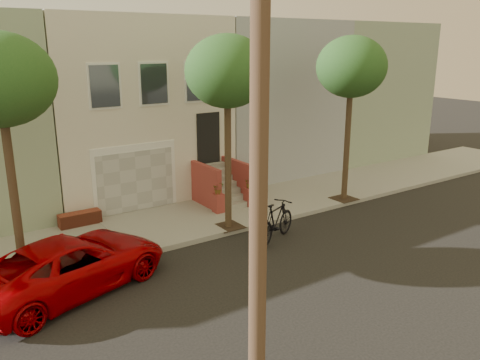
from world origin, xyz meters
TOP-DOWN VIEW (x-y plane):
  - ground at (0.00, 0.00)m, footprint 90.00×90.00m
  - sidewalk at (0.00, 5.35)m, footprint 40.00×3.70m
  - house_row at (0.00, 11.19)m, footprint 33.10×11.70m
  - tree_mid at (1.00, 3.90)m, footprint 2.70×2.57m
  - tree_right at (6.50, 3.90)m, footprint 2.70×2.57m
  - pickup_truck at (-4.56, 2.70)m, footprint 5.56×3.79m
  - motorcycle at (1.79, 2.31)m, footprint 2.26×1.43m

SIDE VIEW (x-z plane):
  - ground at x=0.00m, z-range 0.00..0.00m
  - sidewalk at x=0.00m, z-range 0.00..0.15m
  - motorcycle at x=1.79m, z-range 0.00..1.32m
  - pickup_truck at x=-4.56m, z-range 0.00..1.41m
  - house_row at x=0.00m, z-range 0.14..7.14m
  - tree_mid at x=1.00m, z-range 2.11..8.41m
  - tree_right at x=6.50m, z-range 2.11..8.41m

